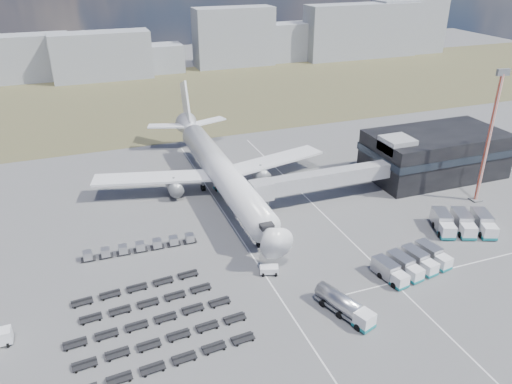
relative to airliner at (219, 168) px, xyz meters
name	(u,v)px	position (x,y,z in m)	size (l,w,h in m)	color
ground	(279,275)	(0.00, -32.38, -5.29)	(420.00, 420.00, 0.00)	#565659
grass_strip	(155,98)	(0.00, 77.62, -5.29)	(420.00, 90.00, 0.01)	#4E4D2E
lane_markings	(325,254)	(9.77, -29.38, -5.29)	(47.12, 110.00, 0.01)	silver
terminal	(434,153)	(47.77, -8.41, -0.04)	(30.40, 16.40, 11.00)	black
jet_bridge	(313,181)	(15.90, -11.95, -0.24)	(30.30, 3.80, 7.05)	#939399
airliner	(219,168)	(0.00, 0.00, 0.00)	(51.59, 64.53, 17.62)	white
skyline	(153,47)	(7.44, 119.09, 4.76)	(298.76, 23.38, 24.80)	#8E929B
fuel_tanker	(344,306)	(5.01, -44.23, -3.75)	(5.33, 9.78, 3.08)	white
pushback_tug	(269,270)	(-1.25, -31.44, -4.62)	(2.90, 1.63, 1.35)	white
catering_truck	(227,187)	(1.11, -1.69, -3.66)	(4.35, 7.40, 3.18)	white
service_trucks_near	(412,263)	(20.44, -38.59, -3.88)	(12.61, 8.30, 2.60)	white
service_trucks_far	(463,223)	(36.80, -31.37, -3.66)	(11.93, 10.57, 3.01)	white
uld_row	(140,247)	(-19.40, -17.68, -4.39)	(19.46, 1.86, 1.51)	black
baggage_dollies	(152,323)	(-20.77, -36.97, -4.93)	(24.96, 20.23, 0.73)	black
floodlight_mast	(489,138)	(48.00, -22.39, 8.17)	(2.55, 2.07, 26.86)	red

